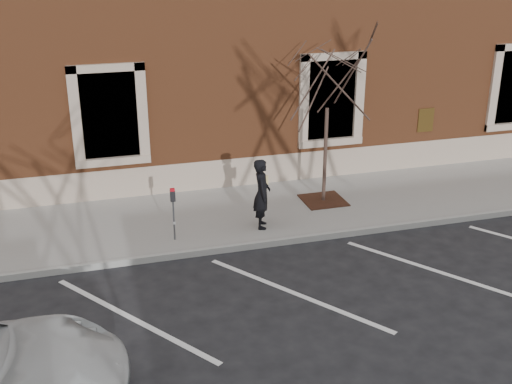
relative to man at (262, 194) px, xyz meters
name	(u,v)px	position (x,y,z in m)	size (l,w,h in m)	color
ground	(263,246)	(-0.18, -0.72, -0.99)	(120.00, 120.00, 0.00)	#28282B
sidewalk_near	(243,214)	(-0.18, 1.03, -0.92)	(40.00, 3.50, 0.15)	gray
curb_near	(264,244)	(-0.18, -0.77, -0.92)	(40.00, 0.12, 0.15)	#9E9E99
parking_stripes	(295,294)	(-0.18, -2.92, -0.99)	(28.00, 4.40, 0.01)	silver
building_civic	(193,26)	(-0.18, 7.02, 3.00)	(40.00, 8.62, 8.00)	brown
man	(262,194)	(0.00, 0.00, 0.00)	(0.61, 0.40, 1.69)	black
parking_meter	(173,204)	(-2.11, -0.13, 0.02)	(0.11, 0.09, 1.25)	#595B60
tree_grate	(323,200)	(2.01, 1.09, -0.83)	(1.08, 1.08, 0.03)	#3A1B12
sapling	(328,81)	(2.01, 1.09, 2.31)	(2.71, 2.71, 4.51)	#45322A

